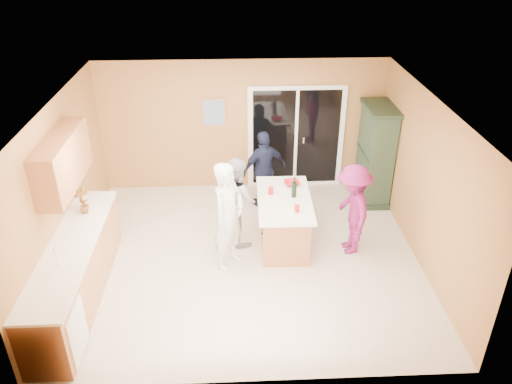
{
  "coord_description": "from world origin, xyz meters",
  "views": [
    {
      "loc": [
        -0.17,
        -6.62,
        4.87
      ],
      "look_at": [
        0.15,
        0.1,
        1.15
      ],
      "focal_mm": 35.0,
      "sensor_mm": 36.0,
      "label": 1
    }
  ],
  "objects_px": {
    "kitchen_island": "(284,222)",
    "green_hutch": "(375,155)",
    "woman_grey": "(237,200)",
    "woman_navy": "(264,169)",
    "woman_white": "(229,217)",
    "woman_magenta": "(352,210)"
  },
  "relations": [
    {
      "from": "woman_grey",
      "to": "woman_navy",
      "type": "bearing_deg",
      "value": -55.2
    },
    {
      "from": "green_hutch",
      "to": "woman_navy",
      "type": "bearing_deg",
      "value": -175.59
    },
    {
      "from": "kitchen_island",
      "to": "green_hutch",
      "type": "relative_size",
      "value": 0.86
    },
    {
      "from": "green_hutch",
      "to": "woman_white",
      "type": "xyz_separation_m",
      "value": [
        -2.77,
        -2.02,
        -0.04
      ]
    },
    {
      "from": "woman_white",
      "to": "green_hutch",
      "type": "bearing_deg",
      "value": -19.93
    },
    {
      "from": "kitchen_island",
      "to": "woman_grey",
      "type": "relative_size",
      "value": 1.07
    },
    {
      "from": "green_hutch",
      "to": "woman_white",
      "type": "distance_m",
      "value": 3.43
    },
    {
      "from": "woman_white",
      "to": "woman_grey",
      "type": "relative_size",
      "value": 1.17
    },
    {
      "from": "green_hutch",
      "to": "woman_white",
      "type": "relative_size",
      "value": 1.07
    },
    {
      "from": "woman_white",
      "to": "woman_grey",
      "type": "bearing_deg",
      "value": 23.93
    },
    {
      "from": "woman_white",
      "to": "woman_magenta",
      "type": "bearing_deg",
      "value": -47.32
    },
    {
      "from": "woman_white",
      "to": "woman_grey",
      "type": "distance_m",
      "value": 0.74
    },
    {
      "from": "green_hutch",
      "to": "woman_grey",
      "type": "height_order",
      "value": "green_hutch"
    },
    {
      "from": "green_hutch",
      "to": "woman_magenta",
      "type": "height_order",
      "value": "green_hutch"
    },
    {
      "from": "green_hutch",
      "to": "woman_navy",
      "type": "height_order",
      "value": "green_hutch"
    },
    {
      "from": "kitchen_island",
      "to": "green_hutch",
      "type": "bearing_deg",
      "value": 38.99
    },
    {
      "from": "woman_navy",
      "to": "woman_magenta",
      "type": "relative_size",
      "value": 0.97
    },
    {
      "from": "kitchen_island",
      "to": "woman_magenta",
      "type": "xyz_separation_m",
      "value": [
        1.06,
        -0.28,
        0.38
      ]
    },
    {
      "from": "kitchen_island",
      "to": "woman_navy",
      "type": "distance_m",
      "value": 1.35
    },
    {
      "from": "kitchen_island",
      "to": "woman_navy",
      "type": "height_order",
      "value": "woman_navy"
    },
    {
      "from": "kitchen_island",
      "to": "woman_grey",
      "type": "height_order",
      "value": "woman_grey"
    },
    {
      "from": "green_hutch",
      "to": "woman_grey",
      "type": "distance_m",
      "value": 2.95
    }
  ]
}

